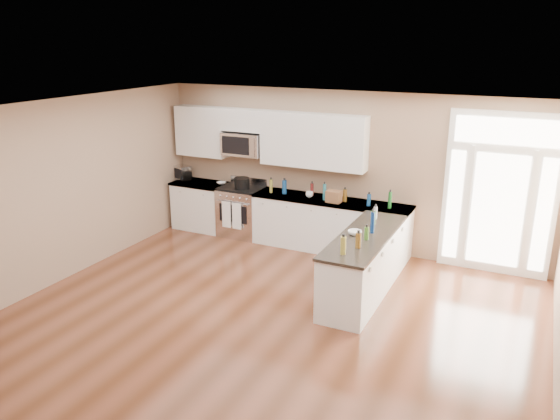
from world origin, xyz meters
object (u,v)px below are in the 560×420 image
object	(u,v)px
kitchen_range	(242,211)
stockpot	(242,183)
peninsula_cabinet	(364,267)
toaster_oven	(182,172)

from	to	relation	value
kitchen_range	stockpot	bearing A→B (deg)	-49.62
peninsula_cabinet	stockpot	xyz separation A→B (m)	(-2.83, 1.39, 0.62)
kitchen_range	stockpot	xyz separation A→B (m)	(0.05, -0.06, 0.58)
stockpot	toaster_oven	distance (m)	1.45
toaster_oven	stockpot	bearing A→B (deg)	15.43
kitchen_range	peninsula_cabinet	bearing A→B (deg)	-26.69
stockpot	toaster_oven	world-z (taller)	toaster_oven
stockpot	toaster_oven	bearing A→B (deg)	174.75
peninsula_cabinet	kitchen_range	size ratio (longest dim) A/B	2.15
kitchen_range	toaster_oven	world-z (taller)	toaster_oven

